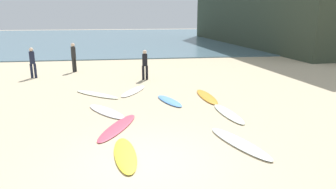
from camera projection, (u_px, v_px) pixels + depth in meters
The scene contains 14 objects.
ground_plane at pixel (146, 163), 7.68m from camera, with size 120.00×120.00×0.00m, color #C6B28E.
ocean_water at pixel (126, 38), 43.22m from camera, with size 120.00×40.00×0.08m, color slate.
surfboard_0 at pixel (239, 143), 8.76m from camera, with size 0.56×2.55×0.09m, color silver.
surfboard_1 at pixel (118, 127), 9.97m from camera, with size 0.55×2.58×0.06m, color #D8465E.
surfboard_2 at pixel (228, 114), 11.26m from camera, with size 0.49×2.33×0.08m, color silver.
surfboard_3 at pixel (97, 94), 13.88m from camera, with size 0.51×2.51×0.07m, color #EDEECC.
surfboard_4 at pixel (169, 101), 12.87m from camera, with size 0.52×1.92×0.08m, color #5693E3.
surfboard_5 at pixel (207, 96), 13.53m from camera, with size 0.55×2.48×0.08m, color orange.
surfboard_6 at pixel (133, 91), 14.47m from camera, with size 0.54×2.27×0.07m, color white.
surfboard_7 at pixel (125, 154), 8.06m from camera, with size 0.56×2.18×0.08m, color yellow.
surfboard_8 at pixel (106, 111), 11.53m from camera, with size 0.58×2.24×0.08m, color white.
beachgoer_near at pixel (32, 61), 17.23m from camera, with size 0.34×0.29×1.70m.
beachgoer_mid at pixel (145, 63), 16.82m from camera, with size 0.34×0.31×1.62m.
beachgoer_far at pixel (74, 56), 18.96m from camera, with size 0.37×0.37×1.78m.
Camera 1 is at (-0.45, -6.99, 3.63)m, focal length 33.23 mm.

